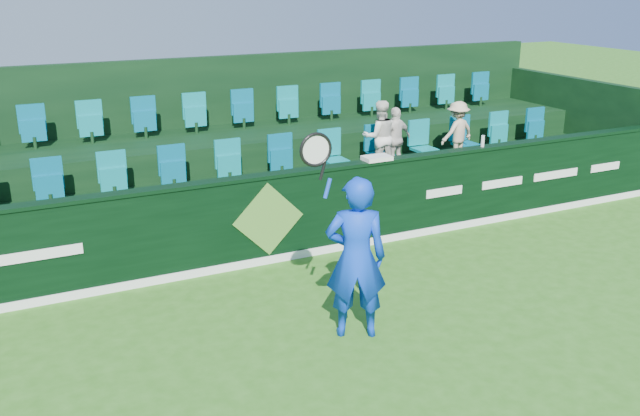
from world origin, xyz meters
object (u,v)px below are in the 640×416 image
tennis_player (356,257)px  towel (377,158)px  spectator_left (380,137)px  spectator_right (457,132)px  drinks_bottle (483,141)px  spectator_middle (396,139)px

tennis_player → towel: tennis_player is taller
spectator_left → towel: size_ratio=2.89×
tennis_player → spectator_right: tennis_player is taller
spectator_right → drinks_bottle: (-0.31, -1.12, 0.09)m
tennis_player → spectator_middle: 4.64m
tennis_player → spectator_left: size_ratio=2.05×
tennis_player → drinks_bottle: bearing=33.9°
towel → drinks_bottle: (2.03, 0.00, 0.06)m
tennis_player → spectator_left: 4.46m
spectator_left → spectator_right: spectator_left is taller
tennis_player → spectator_right: size_ratio=2.31×
spectator_right → tennis_player: bearing=31.7°
spectator_middle → spectator_right: 1.31m
spectator_left → towel: (-0.71, -1.12, -0.04)m
spectator_right → towel: 2.60m
tennis_player → towel: bearing=55.3°
spectator_middle → towel: (-1.04, -1.12, 0.03)m
spectator_left → spectator_right: size_ratio=1.13×
spectator_right → drinks_bottle: 1.17m
tennis_player → spectator_middle: size_ratio=2.31×
tennis_player → towel: (1.77, 2.56, 0.40)m
towel → drinks_bottle: bearing=0.0°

